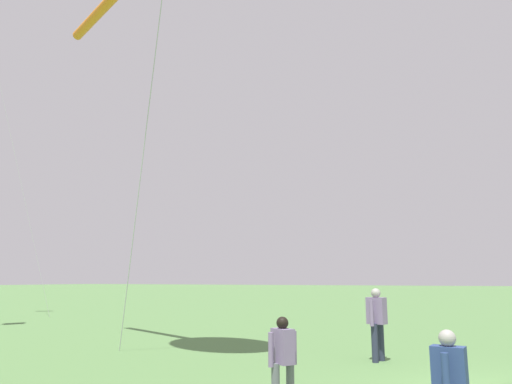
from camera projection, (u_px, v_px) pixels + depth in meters
name	position (u px, v px, depth m)	size (l,w,h in m)	color
person_grey_haired_man	(377.00, 319.00, 11.72)	(0.60, 0.50, 1.74)	#282D42
person_redhead_woman	(283.00, 357.00, 7.20)	(0.43, 0.41, 1.40)	slate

